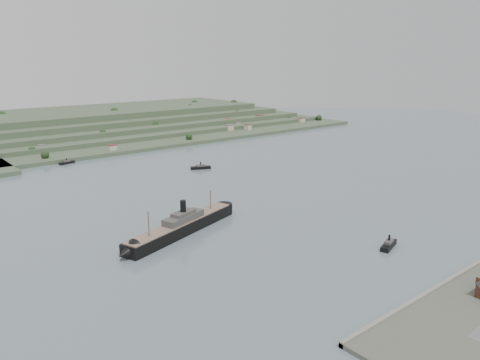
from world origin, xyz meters
TOP-DOWN VIEW (x-y plane):
  - ground at (0.00, 0.00)m, footprint 1400.00×1400.00m
  - far_peninsula at (27.91, 393.10)m, footprint 760.00×309.00m
  - steamship at (-94.01, -13.55)m, footprint 98.88×40.88m
  - tugboat at (-14.01, -105.74)m, footprint 17.65×9.46m
  - ferry_west at (-76.43, 225.00)m, footprint 16.40×7.71m
  - ferry_east at (14.76, 120.28)m, footprint 19.71×12.36m

SIDE VIEW (x-z plane):
  - ground at x=0.00m, z-range 0.00..0.00m
  - ferry_west at x=-76.43m, z-range -1.54..4.40m
  - ferry_east at x=14.76m, z-range -1.86..5.32m
  - tugboat at x=-14.01m, z-range -1.97..5.71m
  - steamship at x=-94.01m, z-range -7.70..16.71m
  - far_peninsula at x=27.91m, z-range -3.12..26.88m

